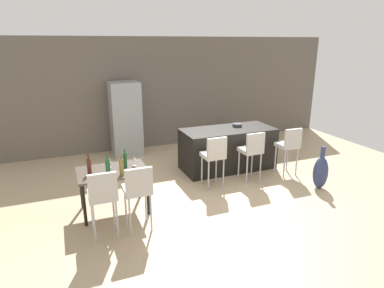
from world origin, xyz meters
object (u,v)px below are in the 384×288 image
object	(u,v)px
wine_bottle_end	(89,166)
bar_chair_middle	(252,149)
wine_glass_far	(134,159)
bar_chair_left	(214,154)
wine_bottle_right	(108,167)
refrigerator	(126,119)
dining_table	(113,175)
bar_chair_right	(289,144)
potted_plant	(232,130)
wine_bottle_near	(125,160)
floor_vase	(321,172)
wine_bottle_middle	(121,167)
kitchen_island	(228,149)
wine_glass_left	(109,160)
dining_chair_near	(103,194)
dining_chair_far	(138,188)
fruit_bowl	(237,125)

from	to	relation	value
wine_bottle_end	bar_chair_middle	bearing A→B (deg)	4.44
wine_bottle_end	wine_glass_far	xyz separation A→B (m)	(0.75, 0.09, -0.01)
bar_chair_left	wine_bottle_right	size ratio (longest dim) A/B	3.02
refrigerator	dining_table	bearing A→B (deg)	-105.26
bar_chair_right	potted_plant	world-z (taller)	bar_chair_right
wine_bottle_near	potted_plant	distance (m)	4.63
bar_chair_left	wine_bottle_near	world-z (taller)	wine_bottle_near
bar_chair_middle	floor_vase	world-z (taller)	bar_chair_middle
dining_table	wine_bottle_middle	xyz separation A→B (m)	(0.11, -0.26, 0.22)
kitchen_island	wine_bottle_near	xyz separation A→B (m)	(-2.49, -1.02, 0.41)
bar_chair_middle	floor_vase	distance (m)	1.39
wine_bottle_near	bar_chair_right	bearing A→B (deg)	2.95
kitchen_island	bar_chair_middle	world-z (taller)	bar_chair_middle
kitchen_island	refrigerator	bearing A→B (deg)	136.11
bar_chair_left	bar_chair_middle	distance (m)	0.85
wine_bottle_end	floor_vase	xyz separation A→B (m)	(4.25, -0.57, -0.53)
wine_bottle_middle	wine_glass_left	distance (m)	0.43
bar_chair_left	wine_glass_far	bearing A→B (deg)	-174.32
dining_chair_near	dining_chair_far	size ratio (longest dim) A/B	1.00
kitchen_island	bar_chair_right	distance (m)	1.34
wine_bottle_end	wine_bottle_middle	bearing A→B (deg)	-27.49
bar_chair_left	bar_chair_right	xyz separation A→B (m)	(1.76, -0.00, 0.00)
bar_chair_right	refrigerator	distance (m)	3.99
fruit_bowl	dining_chair_near	bearing A→B (deg)	-149.22
bar_chair_middle	potted_plant	world-z (taller)	bar_chair_middle
wine_glass_left	floor_vase	bearing A→B (deg)	-10.63
potted_plant	wine_glass_left	bearing A→B (deg)	-144.38
kitchen_island	floor_vase	distance (m)	2.03
wine_bottle_end	refrigerator	distance (m)	3.16
wine_glass_far	fruit_bowl	bearing A→B (deg)	23.08
refrigerator	fruit_bowl	distance (m)	2.81
bar_chair_middle	wine_bottle_near	distance (m)	2.60
bar_chair_middle	wine_glass_far	bearing A→B (deg)	-176.29
refrigerator	dining_chair_near	bearing A→B (deg)	-105.98
bar_chair_right	wine_bottle_right	bearing A→B (deg)	-173.99
wine_glass_far	bar_chair_right	bearing A→B (deg)	2.70
potted_plant	wine_bottle_near	bearing A→B (deg)	-141.54
dining_table	wine_bottle_right	size ratio (longest dim) A/B	3.24
bar_chair_left	dining_table	bearing A→B (deg)	-173.26
kitchen_island	fruit_bowl	size ratio (longest dim) A/B	9.79
fruit_bowl	wine_glass_left	bearing A→B (deg)	-161.06
bar_chair_left	bar_chair_middle	size ratio (longest dim) A/B	1.00
wine_bottle_near	fruit_bowl	xyz separation A→B (m)	(2.77, 1.14, 0.08)
bar_chair_middle	wine_bottle_right	bearing A→B (deg)	-172.13
potted_plant	dining_chair_near	bearing A→B (deg)	-138.13
refrigerator	bar_chair_middle	bearing A→B (deg)	-53.00
dining_table	potted_plant	xyz separation A→B (m)	(3.83, 2.91, -0.34)
wine_glass_far	refrigerator	xyz separation A→B (m)	(0.41, 2.85, 0.06)
wine_bottle_end	floor_vase	bearing A→B (deg)	-7.61
refrigerator	potted_plant	size ratio (longest dim) A/B	3.30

